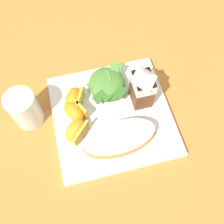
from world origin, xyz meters
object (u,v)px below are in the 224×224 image
Objects in this scene: milk_carton at (143,86)px; orange_wedge_middle at (75,111)px; drinking_clear_cup at (25,109)px; green_salad_pile at (107,84)px; cheesy_pizza_bread at (119,139)px; orange_wedge_rear at (76,130)px; white_plate at (112,115)px; orange_wedge_front at (74,99)px.

orange_wedge_middle is at bearing -89.14° from milk_carton.
green_salad_pile is at bearing 97.49° from drinking_clear_cup.
orange_wedge_rear is at bearing -115.33° from cheesy_pizza_bread.
green_salad_pile is 0.11m from orange_wedge_middle.
green_salad_pile reaches higher than cheesy_pizza_bread.
drinking_clear_cup reaches higher than white_plate.
cheesy_pizza_bread is 0.15m from green_salad_pile.
orange_wedge_rear is at bearing 53.82° from drinking_clear_cup.
green_salad_pile is at bearing 119.94° from orange_wedge_middle.
orange_wedge_rear is 0.71× the size of drinking_clear_cup.
white_plate is at bearing -4.50° from green_salad_pile.
cheesy_pizza_bread is 2.52× the size of orange_wedge_front.
orange_wedge_front is 0.12m from drinking_clear_cup.
orange_wedge_front is 0.73× the size of drinking_clear_cup.
milk_carton reaches higher than green_salad_pile.
drinking_clear_cup is at bearing -126.18° from orange_wedge_rear.
green_salad_pile is at bearing 103.26° from orange_wedge_front.
white_plate is 4.01× the size of orange_wedge_middle.
drinking_clear_cup reaches higher than cheesy_pizza_bread.
orange_wedge_middle is 0.05m from orange_wedge_rear.
orange_wedge_middle is (-0.09, -0.08, 0.00)m from cheesy_pizza_bread.
orange_wedge_middle is (0.05, -0.09, -0.00)m from green_salad_pile.
cheesy_pizza_bread is 1.84× the size of drinking_clear_cup.
orange_wedge_middle is at bearing -8.94° from orange_wedge_front.
orange_wedge_rear is at bearing -72.79° from milk_carton.
cheesy_pizza_bread is at bearing 64.67° from orange_wedge_rear.
orange_wedge_middle is (-0.02, -0.09, 0.03)m from white_plate.
orange_wedge_middle reaches higher than white_plate.
white_plate is 4.02× the size of orange_wedge_front.
green_salad_pile reaches higher than orange_wedge_front.
milk_carton is at bearing 140.07° from cheesy_pizza_bread.
orange_wedge_middle is (0.00, -0.16, -0.04)m from milk_carton.
green_salad_pile is 1.16× the size of drinking_clear_cup.
cheesy_pizza_bread is at bearing 58.53° from drinking_clear_cup.
white_plate is at bearing 57.01° from orange_wedge_front.
cheesy_pizza_bread reaches higher than white_plate.
white_plate is 0.20m from drinking_clear_cup.
milk_carton reaches higher than white_plate.
cheesy_pizza_bread is 1.59× the size of green_salad_pile.
green_salad_pile is 1.62× the size of orange_wedge_rear.
milk_carton is 1.58× the size of orange_wedge_front.
cheesy_pizza_bread is 1.60× the size of milk_carton.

